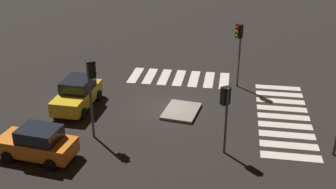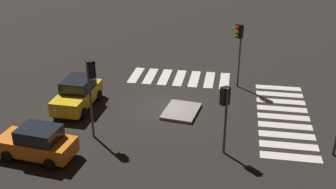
# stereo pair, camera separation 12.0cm
# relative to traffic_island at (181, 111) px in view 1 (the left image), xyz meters

# --- Properties ---
(ground_plane) EXTENTS (80.00, 80.00, 0.00)m
(ground_plane) POSITION_rel_traffic_island_xyz_m (0.44, 0.94, -0.09)
(ground_plane) COLOR black
(traffic_island) EXTENTS (3.02, 2.43, 0.18)m
(traffic_island) POSITION_rel_traffic_island_xyz_m (0.00, 0.00, 0.00)
(traffic_island) COLOR gray
(traffic_island) RESTS_ON ground
(car_orange) EXTENTS (2.28, 4.23, 1.78)m
(car_orange) POSITION_rel_traffic_island_xyz_m (-6.37, 6.68, 0.78)
(car_orange) COLOR orange
(car_orange) RESTS_ON ground
(car_yellow) EXTENTS (4.51, 2.23, 1.93)m
(car_yellow) POSITION_rel_traffic_island_xyz_m (-0.34, 6.78, 0.86)
(car_yellow) COLOR gold
(car_yellow) RESTS_ON ground
(traffic_light_west) EXTENTS (0.53, 0.54, 4.60)m
(traffic_light_west) POSITION_rel_traffic_island_xyz_m (-3.73, 4.46, 3.39)
(traffic_light_west) COLOR #47474C
(traffic_light_west) RESTS_ON ground
(traffic_light_south) EXTENTS (0.53, 0.54, 3.78)m
(traffic_light_south) POSITION_rel_traffic_island_xyz_m (-4.18, -2.81, 2.77)
(traffic_light_south) COLOR #47474C
(traffic_light_south) RESTS_ON ground
(traffic_light_east) EXTENTS (0.54, 0.54, 4.67)m
(traffic_light_east) POSITION_rel_traffic_island_xyz_m (4.79, -3.38, 3.45)
(traffic_light_east) COLOR #47474C
(traffic_light_east) RESTS_ON ground
(crosswalk_near) EXTENTS (9.90, 3.20, 0.02)m
(crosswalk_near) POSITION_rel_traffic_island_xyz_m (0.44, -6.43, -0.08)
(crosswalk_near) COLOR silver
(crosswalk_near) RESTS_ON ground
(crosswalk_side) EXTENTS (3.20, 7.60, 0.02)m
(crosswalk_side) POSITION_rel_traffic_island_xyz_m (5.73, 0.94, -0.08)
(crosswalk_side) COLOR silver
(crosswalk_side) RESTS_ON ground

